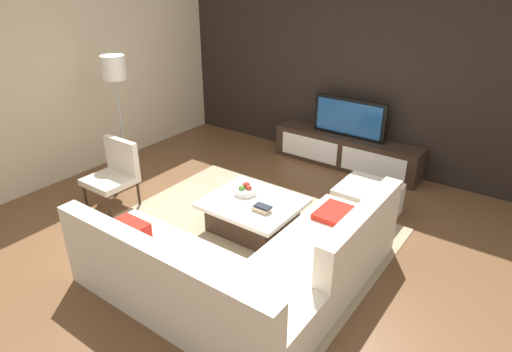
{
  "coord_description": "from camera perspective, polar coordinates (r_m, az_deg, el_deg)",
  "views": [
    {
      "loc": [
        2.55,
        -3.5,
        2.88
      ],
      "look_at": [
        -0.24,
        0.36,
        0.56
      ],
      "focal_mm": 30.89,
      "sensor_mm": 36.0,
      "label": 1
    }
  ],
  "objects": [
    {
      "name": "feature_wall_back",
      "position": [
        6.87,
        13.51,
        12.8
      ],
      "size": [
        6.4,
        0.12,
        2.8
      ],
      "primitive_type": "cube",
      "color": "black",
      "rests_on": "ground"
    },
    {
      "name": "sectional_couch",
      "position": [
        4.22,
        -1.28,
        -11.9
      ],
      "size": [
        2.41,
        2.41,
        0.85
      ],
      "color": "beige",
      "rests_on": "ground"
    },
    {
      "name": "ottoman",
      "position": [
        5.66,
        14.19,
        -3.17
      ],
      "size": [
        0.7,
        0.7,
        0.4
      ],
      "primitive_type": "cube",
      "color": "beige",
      "rests_on": "ground"
    },
    {
      "name": "book_stack",
      "position": [
        4.91,
        0.74,
        -4.21
      ],
      "size": [
        0.21,
        0.13,
        0.07
      ],
      "color": "#CCB78C",
      "rests_on": "coffee_table"
    },
    {
      "name": "ground_plane",
      "position": [
        5.2,
        -0.18,
        -7.67
      ],
      "size": [
        14.0,
        14.0,
        0.0
      ],
      "primitive_type": "plane",
      "color": "brown"
    },
    {
      "name": "area_rug",
      "position": [
        5.25,
        -1.07,
        -7.27
      ],
      "size": [
        3.15,
        2.41,
        0.01
      ],
      "primitive_type": "cube",
      "color": "tan",
      "rests_on": "ground"
    },
    {
      "name": "coffee_table",
      "position": [
        5.21,
        -0.42,
        -4.98
      ],
      "size": [
        1.08,
        0.93,
        0.38
      ],
      "color": "#332319",
      "rests_on": "ground"
    },
    {
      "name": "media_console",
      "position": [
        6.94,
        11.54,
        3.14
      ],
      "size": [
        2.29,
        0.45,
        0.5
      ],
      "color": "#332319",
      "rests_on": "ground"
    },
    {
      "name": "accent_chair_near",
      "position": [
        5.9,
        -17.78,
        0.72
      ],
      "size": [
        0.56,
        0.54,
        0.87
      ],
      "rotation": [
        0.0,
        0.0,
        0.07
      ],
      "color": "#332319",
      "rests_on": "ground"
    },
    {
      "name": "floor_lamp",
      "position": [
        6.42,
        -17.83,
        12.29
      ],
      "size": [
        0.32,
        0.32,
        1.76
      ],
      "color": "#A5A5AA",
      "rests_on": "ground"
    },
    {
      "name": "fruit_bowl",
      "position": [
        5.27,
        -1.37,
        -1.82
      ],
      "size": [
        0.28,
        0.28,
        0.14
      ],
      "color": "silver",
      "rests_on": "coffee_table"
    },
    {
      "name": "television",
      "position": [
        6.76,
        11.95,
        7.38
      ],
      "size": [
        1.14,
        0.06,
        0.59
      ],
      "color": "black",
      "rests_on": "media_console"
    },
    {
      "name": "side_wall_left",
      "position": [
        7.0,
        -21.36,
        12.0
      ],
      "size": [
        0.12,
        5.2,
        2.8
      ],
      "primitive_type": "cube",
      "color": "beige",
      "rests_on": "ground"
    }
  ]
}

